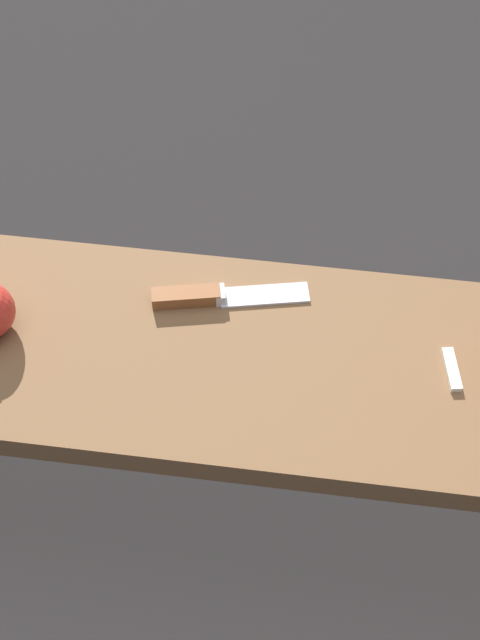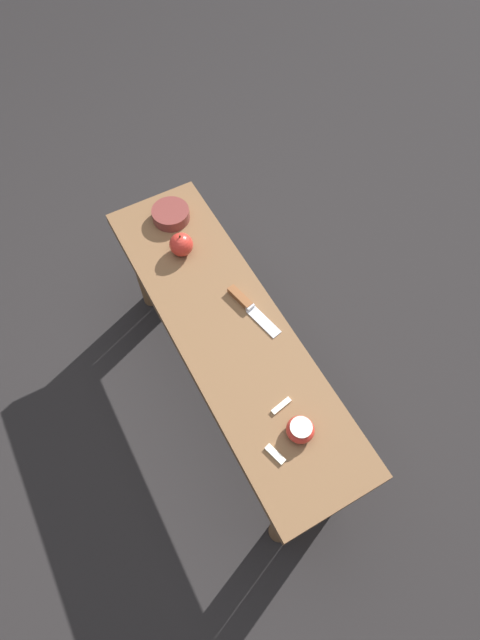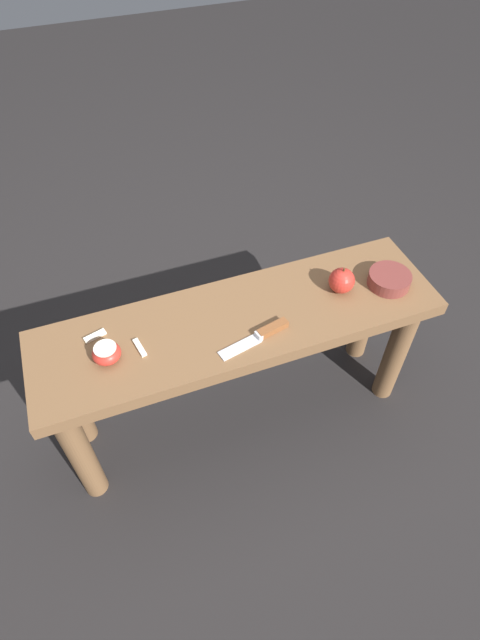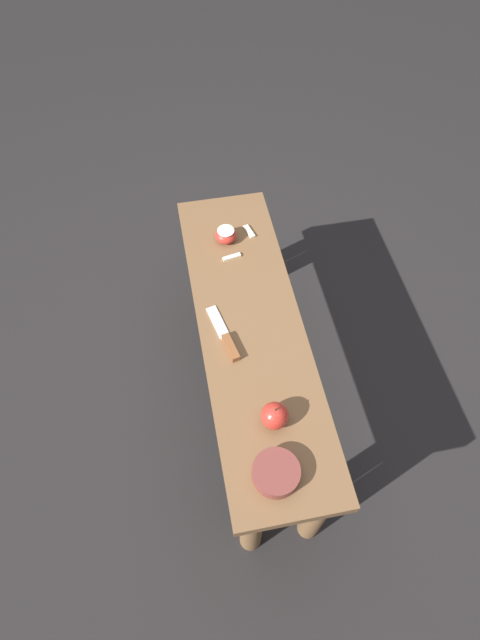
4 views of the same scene
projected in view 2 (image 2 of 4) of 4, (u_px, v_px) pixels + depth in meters
The scene contains 8 objects.
ground_plane at pixel (231, 389), 1.83m from camera, with size 8.00×8.00×0.00m, color black.
wooden_bench at pixel (229, 344), 1.51m from camera, with size 1.12×0.31×0.48m.
knife at pixel (246, 304), 1.44m from camera, with size 0.21×0.07×0.02m.
apple_whole at pixel (181, 245), 1.51m from camera, with size 0.07×0.07×0.08m.
apple_cut at pixel (300, 430), 1.25m from camera, with size 0.07×0.07×0.05m.
apple_slice_near_knife at pixel (281, 406), 1.30m from camera, with size 0.03×0.06×0.01m.
apple_slice_center at pixel (275, 454), 1.24m from camera, with size 0.06×0.03×0.01m.
bowl at pixel (171, 214), 1.60m from camera, with size 0.12×0.12×0.04m.
Camera 2 is at (-0.61, 0.30, 1.72)m, focal length 28.00 mm.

